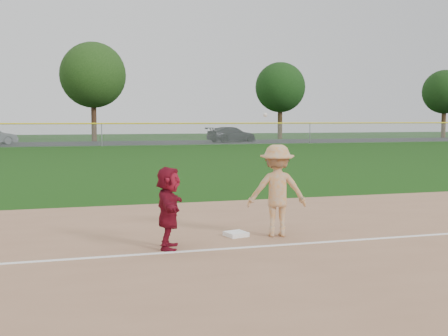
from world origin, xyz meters
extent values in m
plane|color=#133B0B|center=(0.00, 0.00, 0.00)|extent=(160.00, 160.00, 0.00)
cube|color=white|center=(0.00, -0.80, 0.03)|extent=(60.00, 0.10, 0.01)
cube|color=black|center=(0.00, 46.00, 0.01)|extent=(120.00, 10.00, 0.01)
cube|color=white|center=(-0.12, 0.22, 0.06)|extent=(0.48, 0.48, 0.09)
imported|color=maroon|center=(-1.63, -0.47, 0.78)|extent=(0.77, 1.47, 1.51)
imported|color=black|center=(13.62, 45.40, 0.80)|extent=(5.82, 3.70, 1.57)
imported|color=#A8A7AA|center=(0.69, 0.03, 0.95)|extent=(1.33, 0.95, 1.86)
sphere|color=white|center=(0.40, -0.04, 2.47)|extent=(0.09, 0.09, 0.09)
plane|color=#999EA0|center=(0.00, 40.00, 1.00)|extent=(110.00, 0.00, 110.00)
cylinder|color=yellow|center=(0.00, 40.00, 2.00)|extent=(110.00, 0.12, 0.12)
cylinder|color=gray|center=(0.00, 40.00, 1.00)|extent=(0.08, 0.08, 2.00)
cylinder|color=gray|center=(20.00, 40.00, 1.00)|extent=(0.08, 0.08, 2.00)
cylinder|color=#362113|center=(0.00, 51.50, 2.05)|extent=(0.56, 0.56, 4.10)
sphere|color=#1A3811|center=(0.00, 51.50, 7.08)|extent=(7.00, 7.00, 7.00)
cylinder|color=#362613|center=(22.00, 52.80, 1.82)|extent=(0.56, 0.56, 3.64)
sphere|color=black|center=(22.00, 52.80, 6.19)|extent=(6.00, 6.00, 6.00)
cylinder|color=#3B2715|center=(44.00, 51.20, 1.75)|extent=(0.56, 0.56, 3.49)
sphere|color=black|center=(44.00, 51.20, 5.87)|extent=(5.60, 5.60, 5.60)
camera|label=1|loc=(-3.49, -10.47, 2.39)|focal=45.00mm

